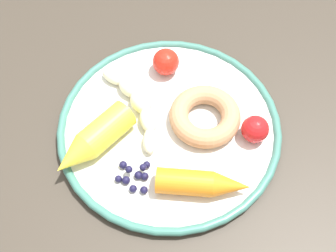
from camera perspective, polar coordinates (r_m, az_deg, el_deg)
name	(u,v)px	position (r m, az deg, el deg)	size (l,w,h in m)	color
dining_table	(150,159)	(0.77, -2.26, -4.13)	(1.08, 0.82, 0.72)	#362F27
plate	(168,127)	(0.68, 0.00, -0.13)	(0.33, 0.33, 0.02)	silver
banana	(136,104)	(0.69, -3.97, 2.73)	(0.09, 0.16, 0.03)	beige
carrot_orange	(202,184)	(0.62, 4.23, -7.16)	(0.13, 0.06, 0.04)	orange
carrot_yellow	(92,141)	(0.65, -9.46, -1.82)	(0.13, 0.12, 0.04)	yellow
donut	(204,116)	(0.67, 4.45, 1.22)	(0.11, 0.11, 0.03)	tan
blueberry_pile	(133,176)	(0.64, -4.35, -6.18)	(0.05, 0.05, 0.02)	#191638
tomato_near	(165,62)	(0.72, -0.41, 7.95)	(0.04, 0.04, 0.04)	red
tomato_mid	(254,129)	(0.67, 10.61, -0.41)	(0.04, 0.04, 0.04)	red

